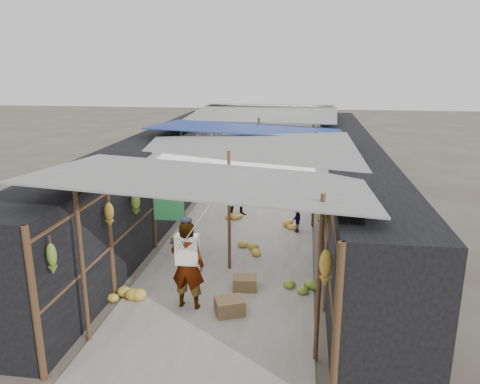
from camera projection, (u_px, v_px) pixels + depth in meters
The scene contains 14 objects.
ground at pixel (199, 350), 7.29m from camera, with size 80.00×80.00×0.00m, color #6B6356.
aisle_slab at pixel (249, 218), 13.49m from camera, with size 3.60×16.00×0.02m, color #9E998E.
stall_left at pixel (157, 176), 13.55m from camera, with size 1.40×15.00×2.30m, color black.
stall_right at pixel (347, 183), 12.82m from camera, with size 1.40×15.00×2.30m, color black.
crate_near at pixel (245, 283), 9.18m from camera, with size 0.46×0.37×0.28m, color olive.
crate_mid at pixel (230, 307), 8.28m from camera, with size 0.50×0.40×0.30m, color olive.
crate_back at pixel (243, 192), 15.71m from camera, with size 0.44×0.36×0.28m, color olive.
black_basin at pixel (309, 196), 15.41m from camera, with size 0.65×0.65×0.19m, color black.
vendor_elderly at pixel (188, 265), 8.34m from camera, with size 0.61×0.40×1.67m, color silver.
shopper_blue at pixel (240, 192), 13.53m from camera, with size 0.69×0.54×1.42m, color navy.
vendor_seated at pixel (296, 219), 12.23m from camera, with size 0.50×0.29×0.77m, color #453F3B.
market_canopy at pixel (252, 133), 13.15m from camera, with size 5.62×15.20×2.77m.
hanging_bananas at pixel (248, 163), 12.92m from camera, with size 3.96×14.03×0.87m.
floor_bananas at pixel (250, 231), 12.04m from camera, with size 3.93×9.58×0.35m.
Camera 1 is at (1.54, -6.22, 4.32)m, focal length 35.00 mm.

